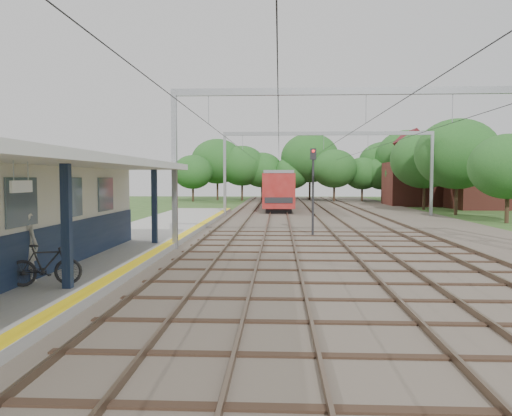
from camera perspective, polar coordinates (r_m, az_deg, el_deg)
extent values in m
cube|color=#473D33|center=(36.88, 9.61, -1.48)|extent=(18.00, 90.00, 0.10)
cube|color=gray|center=(21.86, -16.21, -4.60)|extent=(5.00, 52.00, 0.35)
cube|color=yellow|center=(21.22, -10.44, -4.27)|extent=(0.45, 52.00, 0.01)
cube|color=#13213E|center=(15.25, -24.03, -4.89)|extent=(0.06, 18.00, 1.40)
cube|color=slate|center=(15.11, -24.13, 0.75)|extent=(0.05, 16.00, 1.30)
cube|color=#13213E|center=(13.66, -20.83, -1.95)|extent=(0.22, 0.22, 3.20)
cube|color=#13213E|center=(22.19, -11.53, 0.19)|extent=(0.22, 0.22, 3.20)
cube|color=white|center=(11.85, -25.23, 2.24)|extent=(0.06, 0.85, 0.26)
cube|color=brown|center=(36.79, -3.20, -1.25)|extent=(0.07, 88.00, 0.15)
cube|color=brown|center=(36.67, -0.97, -1.26)|extent=(0.07, 88.00, 0.15)
cube|color=brown|center=(36.60, 1.47, -1.27)|extent=(0.07, 88.00, 0.15)
cube|color=brown|center=(36.60, 3.72, -1.28)|extent=(0.07, 88.00, 0.15)
cube|color=brown|center=(36.71, 7.26, -1.28)|extent=(0.07, 88.00, 0.15)
cube|color=brown|center=(36.86, 9.48, -1.29)|extent=(0.07, 88.00, 0.15)
cube|color=brown|center=(37.18, 12.80, -1.28)|extent=(0.07, 88.00, 0.15)
cube|color=brown|center=(37.46, 14.96, -1.28)|extent=(0.07, 88.00, 0.15)
cube|color=gray|center=(21.95, -9.30, 4.23)|extent=(0.22, 0.22, 7.00)
cube|color=gray|center=(22.14, 13.27, 12.89)|extent=(17.00, 0.20, 0.30)
cube|color=gray|center=(41.72, -3.59, 3.87)|extent=(0.22, 0.22, 7.00)
cube|color=gray|center=(43.30, 19.43, 3.67)|extent=(0.22, 0.22, 7.00)
cube|color=gray|center=(41.82, 8.18, 8.44)|extent=(17.00, 0.20, 0.30)
cylinder|color=black|center=(36.67, -2.11, 7.06)|extent=(0.02, 88.00, 0.02)
cylinder|color=black|center=(36.55, 2.62, 7.07)|extent=(0.02, 88.00, 0.02)
cylinder|color=black|center=(36.73, 8.44, 7.02)|extent=(0.02, 88.00, 0.02)
cylinder|color=black|center=(37.26, 14.00, 6.91)|extent=(0.02, 88.00, 0.02)
cylinder|color=#382619|center=(68.17, -5.38, 1.96)|extent=(0.28, 0.28, 2.88)
ellipsoid|color=#1B4C1B|center=(68.17, -5.40, 4.92)|extent=(6.72, 6.72, 5.76)
cylinder|color=#382619|center=(69.59, -0.25, 1.86)|extent=(0.28, 0.28, 2.52)
ellipsoid|color=#1B4C1B|center=(69.57, -0.25, 4.39)|extent=(5.88, 5.88, 5.04)
cylinder|color=#382619|center=(66.54, 4.79, 2.08)|extent=(0.28, 0.28, 3.24)
ellipsoid|color=#1B4C1B|center=(66.56, 4.81, 5.49)|extent=(7.56, 7.56, 6.48)
cylinder|color=#382619|center=(69.02, 9.71, 1.87)|extent=(0.28, 0.28, 2.70)
ellipsoid|color=#1B4C1B|center=(69.01, 9.74, 4.61)|extent=(6.30, 6.30, 5.40)
cylinder|color=#382619|center=(46.96, 21.24, 0.86)|extent=(0.28, 0.28, 2.52)
ellipsoid|color=#1B4C1B|center=(46.94, 21.33, 4.62)|extent=(5.88, 5.88, 5.04)
cylinder|color=#382619|center=(62.44, 17.01, 1.69)|extent=(0.28, 0.28, 2.88)
ellipsoid|color=#1B4C1B|center=(62.44, 17.07, 4.92)|extent=(6.72, 6.72, 5.76)
cube|color=brown|center=(56.70, 24.93, 2.18)|extent=(7.00, 6.00, 4.50)
cube|color=maroon|center=(56.73, 25.01, 5.36)|extent=(4.99, 6.12, 4.99)
cube|color=brown|center=(60.75, 18.41, 2.62)|extent=(8.00, 6.00, 5.00)
cube|color=maroon|center=(60.81, 18.47, 5.83)|extent=(5.52, 6.12, 5.52)
imported|color=beige|center=(15.09, -24.75, -3.93)|extent=(0.80, 0.62, 1.96)
imported|color=black|center=(14.29, -22.92, -6.03)|extent=(1.90, 1.01, 1.10)
cube|color=black|center=(51.20, 2.62, 0.23)|extent=(2.26, 16.12, 0.44)
cube|color=maroon|center=(51.14, 2.62, 2.20)|extent=(2.82, 17.52, 3.05)
cube|color=black|center=(51.13, 2.63, 2.55)|extent=(2.86, 16.12, 0.88)
cube|color=slate|center=(51.13, 2.63, 4.05)|extent=(2.60, 17.52, 0.28)
cube|color=black|center=(69.31, 2.63, 1.07)|extent=(2.26, 16.12, 0.44)
cube|color=maroon|center=(69.26, 2.64, 2.52)|extent=(2.82, 17.52, 3.05)
cube|color=black|center=(69.25, 2.64, 2.78)|extent=(2.86, 16.12, 0.88)
cube|color=slate|center=(69.25, 2.64, 3.89)|extent=(2.60, 17.52, 0.28)
cylinder|color=black|center=(26.91, 6.52, 1.29)|extent=(0.13, 0.13, 4.36)
cube|color=black|center=(26.92, 6.56, 6.15)|extent=(0.35, 0.23, 0.60)
sphere|color=red|center=(26.82, 6.57, 6.48)|extent=(0.15, 0.15, 0.15)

